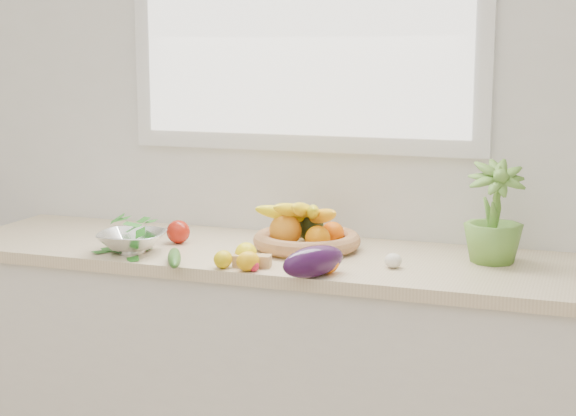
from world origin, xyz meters
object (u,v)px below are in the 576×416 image
(fruit_basket, at_px, (306,234))
(colander_with_spinach, at_px, (132,235))
(apple, at_px, (178,232))
(cucumber, at_px, (174,258))
(eggplant, at_px, (314,261))
(potted_herb, at_px, (494,213))

(fruit_basket, xyz_separation_m, colander_with_spinach, (-0.52, -0.24, 0.01))
(apple, xyz_separation_m, cucumber, (0.12, -0.28, -0.02))
(fruit_basket, bearing_deg, colander_with_spinach, -155.44)
(eggplant, xyz_separation_m, fruit_basket, (-0.13, 0.33, 0.01))
(colander_with_spinach, bearing_deg, cucumber, -25.69)
(cucumber, relative_size, fruit_basket, 0.61)
(cucumber, distance_m, potted_herb, 1.00)
(apple, relative_size, fruit_basket, 0.22)
(apple, height_order, potted_herb, potted_herb)
(apple, xyz_separation_m, fruit_basket, (0.44, 0.06, 0.01))
(eggplant, relative_size, colander_with_spinach, 0.93)
(apple, relative_size, colander_with_spinach, 0.32)
(eggplant, relative_size, potted_herb, 0.70)
(fruit_basket, height_order, colander_with_spinach, fruit_basket)
(potted_herb, bearing_deg, cucumber, -158.83)
(colander_with_spinach, bearing_deg, potted_herb, 13.08)
(fruit_basket, bearing_deg, apple, -172.77)
(cucumber, bearing_deg, eggplant, 0.00)
(apple, bearing_deg, colander_with_spinach, -112.90)
(fruit_basket, bearing_deg, cucumber, -133.65)
(cucumber, bearing_deg, potted_herb, 21.17)
(cucumber, distance_m, colander_with_spinach, 0.23)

